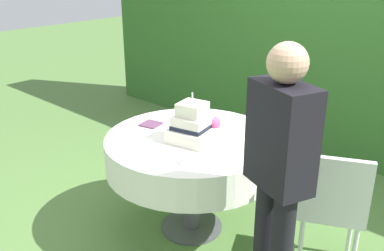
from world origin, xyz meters
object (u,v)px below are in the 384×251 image
wedding_cake (193,126)px  garden_chair (332,203)px  serving_plate_far (190,162)px  standing_person (279,172)px  serving_plate_left (238,155)px  napkin_stack (151,124)px  serving_plate_right (141,142)px  serving_plate_near (239,130)px  cake_table (192,152)px

wedding_cake → garden_chair: bearing=14.2°
serving_plate_far → standing_person: 0.66m
serving_plate_left → napkin_stack: (-0.81, -0.01, 0.00)m
serving_plate_right → garden_chair: size_ratio=0.16×
serving_plate_near → garden_chair: (0.82, -0.12, -0.23)m
wedding_cake → serving_plate_near: 0.40m
wedding_cake → standing_person: size_ratio=0.22×
cake_table → serving_plate_left: (0.43, -0.02, 0.13)m
wedding_cake → napkin_stack: bearing=179.8°
serving_plate_right → serving_plate_left: bearing=24.4°
standing_person → napkin_stack: bearing=167.3°
napkin_stack → garden_chair: (1.38, 0.24, -0.23)m
napkin_stack → garden_chair: bearing=9.8°
garden_chair → standing_person: size_ratio=0.56×
cake_table → serving_plate_near: serving_plate_near is taller
cake_table → standing_person: bearing=-20.0°
serving_plate_far → napkin_stack: bearing=157.0°
serving_plate_far → standing_person: size_ratio=0.09×
wedding_cake → serving_plate_right: bearing=-132.5°
serving_plate_left → serving_plate_right: (-0.62, -0.28, 0.00)m
cake_table → wedding_cake: (0.05, -0.04, 0.23)m
serving_plate_far → napkin_stack: same height
serving_plate_near → standing_person: 0.99m
serving_plate_far → serving_plate_left: 0.33m
wedding_cake → standing_person: standing_person is taller
serving_plate_left → napkin_stack: same height
garden_chair → standing_person: bearing=-99.6°
serving_plate_left → serving_plate_near: bearing=125.7°
wedding_cake → serving_plate_near: bearing=71.1°
wedding_cake → serving_plate_far: bearing=-51.8°
serving_plate_near → standing_person: standing_person is taller
cake_table → garden_chair: size_ratio=1.39×
garden_chair → serving_plate_far: bearing=-144.6°
wedding_cake → serving_plate_left: wedding_cake is taller
wedding_cake → napkin_stack: size_ratio=2.50×
serving_plate_right → standing_person: (1.10, -0.02, 0.16)m
napkin_stack → garden_chair: size_ratio=0.16×
serving_plate_left → serving_plate_far: bearing=-118.6°
wedding_cake → serving_plate_right: size_ratio=2.51×
serving_plate_left → standing_person: standing_person is taller
garden_chair → wedding_cake: bearing=-165.8°
serving_plate_far → serving_plate_right: size_ratio=0.98×
serving_plate_far → serving_plate_right: bearing=178.9°
cake_table → napkin_stack: 0.41m
napkin_stack → wedding_cake: bearing=-0.2°
wedding_cake → serving_plate_left: (0.38, 0.01, -0.10)m
garden_chair → standing_person: standing_person is taller
napkin_stack → serving_plate_near: bearing=32.9°
garden_chair → cake_table: bearing=-168.6°
serving_plate_left → garden_chair: size_ratio=0.12×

